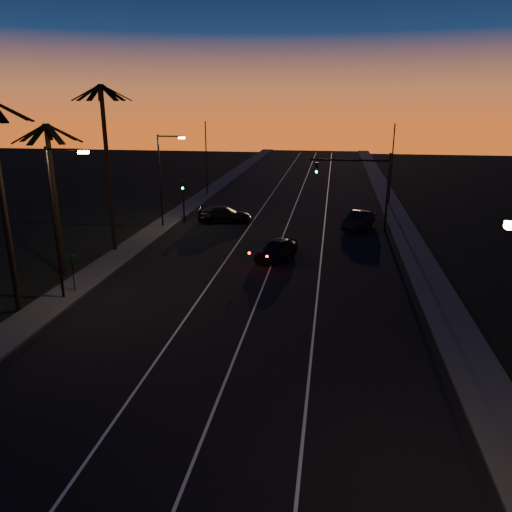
% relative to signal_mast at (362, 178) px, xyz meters
% --- Properties ---
extents(road, '(20.00, 170.00, 0.01)m').
position_rel_signal_mast_xyz_m(road, '(-7.14, -9.99, -4.78)').
color(road, black).
rests_on(road, ground).
extents(sidewalk_left, '(2.40, 170.00, 0.16)m').
position_rel_signal_mast_xyz_m(sidewalk_left, '(-18.34, -9.99, -4.70)').
color(sidewalk_left, '#3A3A38').
rests_on(sidewalk_left, ground).
extents(sidewalk_right, '(2.40, 170.00, 0.16)m').
position_rel_signal_mast_xyz_m(sidewalk_right, '(4.06, -9.99, -4.70)').
color(sidewalk_right, '#3A3A38').
rests_on(sidewalk_right, ground).
extents(lane_stripe_left, '(0.12, 160.00, 0.01)m').
position_rel_signal_mast_xyz_m(lane_stripe_left, '(-10.14, -9.99, -4.76)').
color(lane_stripe_left, silver).
rests_on(lane_stripe_left, road).
extents(lane_stripe_mid, '(0.12, 160.00, 0.01)m').
position_rel_signal_mast_xyz_m(lane_stripe_mid, '(-6.64, -9.99, -4.76)').
color(lane_stripe_mid, silver).
rests_on(lane_stripe_mid, road).
extents(lane_stripe_right, '(0.12, 160.00, 0.01)m').
position_rel_signal_mast_xyz_m(lane_stripe_right, '(-3.14, -9.99, -4.76)').
color(lane_stripe_right, silver).
rests_on(lane_stripe_right, road).
extents(palm_near, '(4.25, 4.16, 11.53)m').
position_rel_signal_mast_xyz_m(palm_near, '(-19.74, -21.99, 2.29)').
color(palm_near, black).
rests_on(palm_near, ground).
extents(palm_mid, '(4.25, 4.16, 10.03)m').
position_rel_signal_mast_xyz_m(palm_mid, '(-20.34, -15.99, 1.47)').
color(palm_mid, black).
rests_on(palm_mid, ground).
extents(palm_far, '(4.25, 4.16, 12.53)m').
position_rel_signal_mast_xyz_m(palm_far, '(-19.34, -9.99, 2.83)').
color(palm_far, black).
rests_on(palm_far, ground).
extents(streetlight_left_near, '(2.55, 0.26, 9.00)m').
position_rel_signal_mast_xyz_m(streetlight_left_near, '(-17.84, -19.99, 0.54)').
color(streetlight_left_near, black).
rests_on(streetlight_left_near, ground).
extents(streetlight_left_far, '(2.55, 0.26, 8.50)m').
position_rel_signal_mast_xyz_m(streetlight_left_far, '(-17.82, -1.99, 0.28)').
color(streetlight_left_far, black).
rests_on(streetlight_left_far, ground).
extents(street_sign, '(0.70, 0.06, 2.60)m').
position_rel_signal_mast_xyz_m(street_sign, '(-17.94, -18.99, -3.13)').
color(street_sign, black).
rests_on(street_sign, ground).
extents(signal_mast, '(7.10, 0.41, 7.00)m').
position_rel_signal_mast_xyz_m(signal_mast, '(0.00, 0.00, 0.00)').
color(signal_mast, black).
rests_on(signal_mast, ground).
extents(signal_post, '(0.28, 0.37, 4.20)m').
position_rel_signal_mast_xyz_m(signal_post, '(-16.64, -0.01, -1.89)').
color(signal_post, black).
rests_on(signal_post, ground).
extents(far_pole_left, '(0.14, 0.14, 9.00)m').
position_rel_signal_mast_xyz_m(far_pole_left, '(-18.14, 15.01, -0.28)').
color(far_pole_left, black).
rests_on(far_pole_left, ground).
extents(far_pole_right, '(0.14, 0.14, 9.00)m').
position_rel_signal_mast_xyz_m(far_pole_right, '(3.86, 12.01, -0.28)').
color(far_pole_right, black).
rests_on(far_pole_right, ground).
extents(lead_car, '(3.49, 5.11, 1.48)m').
position_rel_signal_mast_xyz_m(lead_car, '(-6.47, -10.05, -4.03)').
color(lead_car, black).
rests_on(lead_car, road).
extents(right_car, '(3.29, 5.01, 1.56)m').
position_rel_signal_mast_xyz_m(right_car, '(-0.00, 0.37, -3.99)').
color(right_car, black).
rests_on(right_car, road).
extents(cross_car, '(5.58, 3.14, 1.53)m').
position_rel_signal_mast_xyz_m(cross_car, '(-12.83, 0.77, -4.01)').
color(cross_car, black).
rests_on(cross_car, road).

